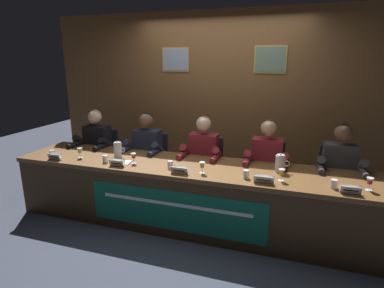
% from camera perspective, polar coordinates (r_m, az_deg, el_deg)
% --- Properties ---
extents(ground_plane, '(12.00, 12.00, 0.00)m').
position_cam_1_polar(ground_plane, '(3.88, 0.00, -14.12)').
color(ground_plane, '#383D4C').
extents(wall_back_panelled, '(5.51, 0.14, 2.60)m').
position_cam_1_polar(wall_back_panelled, '(4.78, 5.30, 7.89)').
color(wall_back_panelled, brown).
rests_on(wall_back_panelled, ground_plane).
extents(conference_table, '(4.31, 0.85, 0.73)m').
position_cam_1_polar(conference_table, '(3.56, -0.62, -7.72)').
color(conference_table, brown).
rests_on(conference_table, ground_plane).
extents(chair_far_left, '(0.44, 0.45, 0.90)m').
position_cam_1_polar(chair_far_left, '(4.89, -15.88, -2.90)').
color(chair_far_left, black).
rests_on(chair_far_left, ground_plane).
extents(panelist_far_left, '(0.51, 0.48, 1.23)m').
position_cam_1_polar(panelist_far_left, '(4.65, -17.48, -0.36)').
color(panelist_far_left, black).
rests_on(panelist_far_left, ground_plane).
extents(nameplate_far_left, '(0.17, 0.06, 0.08)m').
position_cam_1_polar(nameplate_far_left, '(4.11, -23.90, -2.12)').
color(nameplate_far_left, white).
rests_on(nameplate_far_left, conference_table).
extents(juice_glass_far_left, '(0.06, 0.06, 0.12)m').
position_cam_1_polar(juice_glass_far_left, '(4.07, -19.88, -1.22)').
color(juice_glass_far_left, white).
rests_on(juice_glass_far_left, conference_table).
extents(water_cup_far_left, '(0.06, 0.06, 0.08)m').
position_cam_1_polar(water_cup_far_left, '(4.24, -24.30, -1.69)').
color(water_cup_far_left, silver).
rests_on(water_cup_far_left, conference_table).
extents(chair_left, '(0.44, 0.45, 0.90)m').
position_cam_1_polar(chair_left, '(4.50, -7.34, -3.97)').
color(chair_left, black).
rests_on(chair_left, ground_plane).
extents(panelist_left, '(0.51, 0.48, 1.23)m').
position_cam_1_polar(panelist_left, '(4.25, -8.61, -1.27)').
color(panelist_left, black).
rests_on(panelist_left, ground_plane).
extents(nameplate_left, '(0.18, 0.06, 0.08)m').
position_cam_1_polar(nameplate_left, '(3.63, -13.61, -3.38)').
color(nameplate_left, white).
rests_on(nameplate_left, conference_table).
extents(juice_glass_left, '(0.06, 0.06, 0.12)m').
position_cam_1_polar(juice_glass_left, '(3.67, -10.69, -2.25)').
color(juice_glass_left, white).
rests_on(juice_glass_left, conference_table).
extents(water_cup_left, '(0.06, 0.06, 0.08)m').
position_cam_1_polar(water_cup_left, '(3.81, -15.63, -2.70)').
color(water_cup_left, silver).
rests_on(water_cup_left, conference_table).
extents(chair_center, '(0.44, 0.45, 0.90)m').
position_cam_1_polar(chair_center, '(4.23, 2.57, -5.11)').
color(chair_center, black).
rests_on(chair_center, ground_plane).
extents(panelist_center, '(0.51, 0.48, 1.23)m').
position_cam_1_polar(panelist_center, '(3.96, 1.84, -2.31)').
color(panelist_center, black).
rests_on(panelist_center, ground_plane).
extents(nameplate_center, '(0.19, 0.06, 0.08)m').
position_cam_1_polar(nameplate_center, '(3.31, -2.32, -4.81)').
color(nameplate_center, white).
rests_on(nameplate_center, conference_table).
extents(juice_glass_center, '(0.06, 0.06, 0.12)m').
position_cam_1_polar(juice_glass_center, '(3.30, 1.88, -3.97)').
color(juice_glass_center, white).
rests_on(juice_glass_center, conference_table).
extents(water_cup_center, '(0.06, 0.06, 0.08)m').
position_cam_1_polar(water_cup_center, '(3.47, -4.02, -3.86)').
color(water_cup_center, silver).
rests_on(water_cup_center, conference_table).
extents(chair_right, '(0.44, 0.45, 0.90)m').
position_cam_1_polar(chair_right, '(4.10, 13.48, -6.18)').
color(chair_right, black).
rests_on(chair_right, ground_plane).
extents(panelist_right, '(0.51, 0.48, 1.23)m').
position_cam_1_polar(panelist_right, '(3.83, 13.47, -3.36)').
color(panelist_right, black).
rests_on(panelist_right, ground_plane).
extents(nameplate_right, '(0.19, 0.06, 0.08)m').
position_cam_1_polar(nameplate_right, '(3.13, 13.04, -6.35)').
color(nameplate_right, white).
rests_on(nameplate_right, conference_table).
extents(juice_glass_right, '(0.06, 0.06, 0.12)m').
position_cam_1_polar(juice_glass_right, '(3.22, 16.14, -5.09)').
color(juice_glass_right, white).
rests_on(juice_glass_right, conference_table).
extents(water_cup_right, '(0.06, 0.06, 0.08)m').
position_cam_1_polar(water_cup_right, '(3.23, 9.89, -5.55)').
color(water_cup_right, silver).
rests_on(water_cup_right, conference_table).
extents(chair_far_right, '(0.44, 0.45, 0.90)m').
position_cam_1_polar(chair_far_right, '(4.13, 24.70, -7.04)').
color(chair_far_right, black).
rests_on(chair_far_right, ground_plane).
extents(panelist_far_right, '(0.51, 0.48, 1.23)m').
position_cam_1_polar(panelist_far_right, '(3.86, 25.44, -4.30)').
color(panelist_far_right, black).
rests_on(panelist_far_right, ground_plane).
extents(nameplate_far_right, '(0.18, 0.06, 0.08)m').
position_cam_1_polar(nameplate_far_right, '(3.16, 27.09, -7.49)').
color(nameplate_far_right, white).
rests_on(nameplate_far_right, conference_table).
extents(juice_glass_far_right, '(0.06, 0.06, 0.12)m').
position_cam_1_polar(juice_glass_far_right, '(3.31, 29.84, -6.02)').
color(juice_glass_far_right, white).
rests_on(juice_glass_far_right, conference_table).
extents(water_cup_far_right, '(0.06, 0.06, 0.08)m').
position_cam_1_polar(water_cup_far_right, '(3.23, 24.58, -6.76)').
color(water_cup_far_right, silver).
rests_on(water_cup_far_right, conference_table).
extents(water_pitcher_left_side, '(0.15, 0.10, 0.21)m').
position_cam_1_polar(water_pitcher_left_side, '(3.96, -13.43, -1.02)').
color(water_pitcher_left_side, silver).
rests_on(water_pitcher_left_side, conference_table).
extents(water_pitcher_right_side, '(0.15, 0.10, 0.21)m').
position_cam_1_polar(water_pitcher_right_side, '(3.47, 15.88, -3.44)').
color(water_pitcher_right_side, silver).
rests_on(water_pitcher_right_side, conference_table).
extents(document_stack_left, '(0.23, 0.19, 0.01)m').
position_cam_1_polar(document_stack_left, '(3.75, -12.82, -3.31)').
color(document_stack_left, white).
rests_on(document_stack_left, conference_table).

